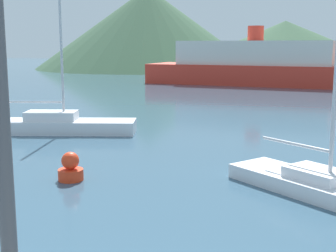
{
  "coord_description": "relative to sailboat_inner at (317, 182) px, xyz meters",
  "views": [
    {
      "loc": [
        7.55,
        -2.39,
        4.31
      ],
      "look_at": [
        0.42,
        14.0,
        1.2
      ],
      "focal_mm": 50.0,
      "sensor_mm": 36.0,
      "label": 1
    }
  ],
  "objects": [
    {
      "name": "hill_central",
      "position": [
        -10.37,
        54.47,
        3.44
      ],
      "size": [
        36.36,
        36.36,
        7.64
      ],
      "color": "#38563D",
      "rests_on": "ground_plane"
    },
    {
      "name": "buoy_marker",
      "position": [
        -7.43,
        -1.64,
        0.0
      ],
      "size": [
        0.81,
        0.81,
        0.93
      ],
      "color": "red",
      "rests_on": "ground_plane"
    },
    {
      "name": "hill_west",
      "position": [
        -37.55,
        66.06,
        6.97
      ],
      "size": [
        41.29,
        41.29,
        14.7
      ],
      "color": "#38563D",
      "rests_on": "ground_plane"
    },
    {
      "name": "ferry_distant",
      "position": [
        -10.64,
        37.48,
        1.71
      ],
      "size": [
        23.49,
        7.27,
        6.33
      ],
      "rotation": [
        0.0,
        0.0,
        0.01
      ],
      "color": "red",
      "rests_on": "ground_plane"
    },
    {
      "name": "sailboat_inner",
      "position": [
        0.0,
        0.0,
        0.0
      ],
      "size": [
        5.71,
        4.32,
        8.81
      ],
      "rotation": [
        0.0,
        0.0,
        -0.53
      ],
      "color": "silver",
      "rests_on": "ground_plane"
    },
    {
      "name": "sailboat_middle",
      "position": [
        -13.12,
        4.87,
        0.03
      ],
      "size": [
        8.31,
        4.7,
        6.68
      ],
      "rotation": [
        0.0,
        0.0,
        0.38
      ],
      "color": "silver",
      "rests_on": "ground_plane"
    }
  ]
}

